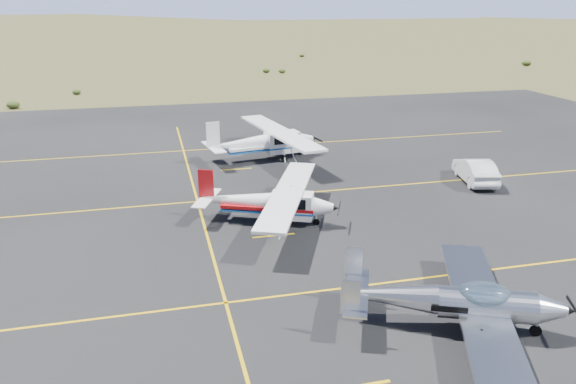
{
  "coord_description": "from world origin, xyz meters",
  "views": [
    {
      "loc": [
        -8.11,
        -15.88,
        10.46
      ],
      "look_at": [
        -1.96,
        8.9,
        1.6
      ],
      "focal_mm": 35.0,
      "sensor_mm": 36.0,
      "label": 1
    }
  ],
  "objects_px": {
    "aircraft_plain": "(264,141)",
    "sedan": "(475,170)",
    "aircraft_low_wing": "(459,302)",
    "aircraft_cessna": "(268,201)"
  },
  "relations": [
    {
      "from": "aircraft_plain",
      "to": "sedan",
      "type": "xyz_separation_m",
      "value": [
        11.24,
        -7.88,
        -0.56
      ]
    },
    {
      "from": "aircraft_low_wing",
      "to": "aircraft_plain",
      "type": "distance_m",
      "value": 22.0
    },
    {
      "from": "aircraft_plain",
      "to": "aircraft_cessna",
      "type": "bearing_deg",
      "value": -110.18
    },
    {
      "from": "aircraft_low_wing",
      "to": "aircraft_cessna",
      "type": "bearing_deg",
      "value": 133.69
    },
    {
      "from": "aircraft_low_wing",
      "to": "aircraft_plain",
      "type": "xyz_separation_m",
      "value": [
        -2.01,
        21.91,
        0.25
      ]
    },
    {
      "from": "aircraft_low_wing",
      "to": "sedan",
      "type": "height_order",
      "value": "aircraft_low_wing"
    },
    {
      "from": "aircraft_plain",
      "to": "aircraft_low_wing",
      "type": "bearing_deg",
      "value": -94.33
    },
    {
      "from": "aircraft_cessna",
      "to": "sedan",
      "type": "bearing_deg",
      "value": 37.06
    },
    {
      "from": "aircraft_low_wing",
      "to": "aircraft_cessna",
      "type": "height_order",
      "value": "aircraft_cessna"
    },
    {
      "from": "aircraft_plain",
      "to": "sedan",
      "type": "relative_size",
      "value": 2.62
    }
  ]
}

